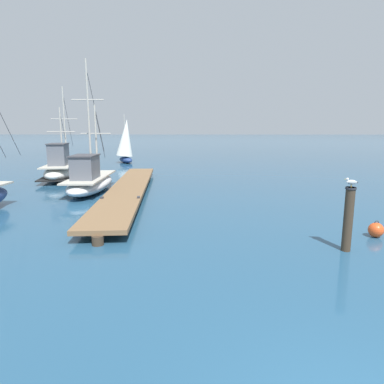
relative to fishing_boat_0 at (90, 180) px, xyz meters
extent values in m
cube|color=brown|center=(2.31, -0.61, -0.32)|extent=(3.21, 16.32, 0.16)
cylinder|color=#3D3023|center=(3.01, -8.69, -0.55)|extent=(0.36, 0.36, 0.29)
cylinder|color=#3D3023|center=(2.54, -3.31, -0.55)|extent=(0.36, 0.36, 0.29)
cylinder|color=#3D3023|center=(2.07, 2.08, -0.55)|extent=(0.36, 0.36, 0.29)
cylinder|color=#3D3023|center=(1.60, 7.47, -0.55)|extent=(0.36, 0.36, 0.29)
cube|color=#333338|center=(1.79, -3.91, -0.20)|extent=(0.14, 0.21, 0.08)
cube|color=#333338|center=(3.39, -3.77, -0.20)|extent=(0.14, 0.21, 0.08)
ellipsoid|color=silver|center=(-0.01, 0.16, -0.25)|extent=(2.27, 6.18, 0.88)
cube|color=#B2AD9E|center=(-0.01, 0.16, 0.15)|extent=(2.01, 5.56, 0.08)
cube|color=#565B66|center=(0.04, -0.75, 0.78)|extent=(1.22, 1.87, 1.19)
cube|color=#3D3D42|center=(0.04, -0.75, 1.41)|extent=(1.32, 2.02, 0.06)
cylinder|color=#B2ADA3|center=(-0.02, 0.46, 3.34)|extent=(0.11, 0.11, 6.30)
cylinder|color=#B2ADA3|center=(-0.02, 0.46, 4.35)|extent=(1.77, 0.15, 0.06)
cylinder|color=#333338|center=(-0.11, 2.16, 3.65)|extent=(0.19, 3.27, 4.66)
cylinder|color=#B2ADA3|center=(-0.09, 1.83, 2.19)|extent=(0.11, 0.11, 4.00)
cylinder|color=#B2ADA3|center=(-0.09, 1.83, 2.51)|extent=(1.77, 0.15, 0.06)
cylinder|color=#333338|center=(-0.15, 2.91, 2.39)|extent=(0.13, 2.08, 2.96)
ellipsoid|color=silver|center=(-3.55, 5.03, -0.15)|extent=(3.20, 6.60, 1.08)
cube|color=#B2AD9E|center=(-3.55, 5.03, 0.35)|extent=(2.84, 5.94, 0.08)
cube|color=black|center=(-3.55, 5.03, -0.39)|extent=(3.20, 6.48, 0.08)
cube|color=#565B66|center=(-3.38, 4.10, 1.08)|extent=(1.38, 1.93, 1.39)
cube|color=#3D3D42|center=(-3.38, 4.10, 1.80)|extent=(1.49, 2.08, 0.06)
cylinder|color=#B2ADA3|center=(-3.61, 5.34, 2.32)|extent=(0.11, 0.11, 3.87)
cylinder|color=#B2ADA3|center=(-3.61, 5.34, 2.59)|extent=(1.84, 0.40, 0.06)
cylinder|color=#333338|center=(-3.80, 6.37, 2.52)|extent=(0.40, 1.99, 2.87)
cylinder|color=#B2ADA3|center=(-3.87, 6.74, 3.09)|extent=(0.11, 0.11, 5.41)
cylinder|color=#B2ADA3|center=(-3.87, 6.74, 3.49)|extent=(1.84, 0.40, 0.06)
cylinder|color=#333338|center=(-4.14, 8.18, 3.36)|extent=(0.54, 2.77, 4.00)
cylinder|color=#3D3023|center=(10.36, -9.01, 0.25)|extent=(0.26, 0.26, 1.88)
cylinder|color=#28282D|center=(10.36, -9.01, 1.16)|extent=(0.30, 0.30, 0.06)
cylinder|color=gold|center=(10.36, -9.03, 1.22)|extent=(0.01, 0.01, 0.07)
cylinder|color=gold|center=(10.37, -8.98, 1.22)|extent=(0.01, 0.01, 0.07)
ellipsoid|color=white|center=(10.36, -9.01, 1.33)|extent=(0.29, 0.14, 0.13)
ellipsoid|color=silver|center=(10.38, -9.06, 1.34)|extent=(0.24, 0.05, 0.09)
ellipsoid|color=#383838|center=(10.49, -9.07, 1.33)|extent=(0.07, 0.03, 0.04)
ellipsoid|color=silver|center=(10.39, -8.95, 1.34)|extent=(0.24, 0.05, 0.09)
ellipsoid|color=#383838|center=(10.50, -8.97, 1.33)|extent=(0.07, 0.03, 0.04)
cone|color=white|center=(10.51, -9.02, 1.33)|extent=(0.09, 0.08, 0.07)
sphere|color=white|center=(10.25, -9.00, 1.41)|extent=(0.08, 0.08, 0.08)
cone|color=gold|center=(10.20, -8.99, 1.41)|extent=(0.05, 0.03, 0.02)
sphere|color=#E04C1E|center=(11.87, -7.71, -0.45)|extent=(0.48, 0.48, 0.48)
torus|color=black|center=(11.87, -7.71, -0.21)|extent=(0.14, 0.02, 0.14)
ellipsoid|color=navy|center=(-1.62, 16.70, -0.39)|extent=(2.42, 3.47, 0.60)
cylinder|color=#B2ADA3|center=(-1.66, 16.79, 2.10)|extent=(0.08, 0.08, 4.38)
cone|color=silver|center=(-1.51, 16.47, 1.88)|extent=(2.56, 2.38, 3.87)
camera|label=1|loc=(6.12, -18.51, 2.81)|focal=31.79mm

